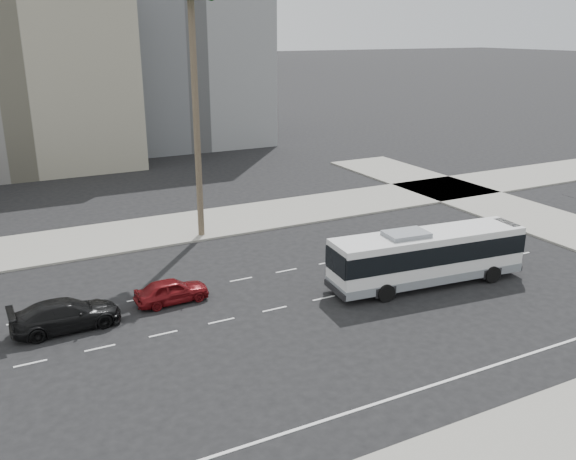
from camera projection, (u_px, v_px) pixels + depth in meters
ground at (324, 298)px, 33.45m from camera, size 700.00×700.00×0.00m
sidewalk_north at (221, 222)px, 46.51m from camera, size 120.00×7.00×0.15m
midrise_beige_west at (6, 80)px, 63.38m from camera, size 24.00×18.00×18.00m
midrise_gray_center at (171, 37)px, 76.74m from camera, size 20.00×20.00×26.00m
city_bus at (427, 255)px, 34.83m from camera, size 11.82×3.72×3.34m
car_a at (172, 291)px, 32.77m from camera, size 1.71×3.99×1.34m
car_b at (66, 315)px, 29.86m from camera, size 2.26×5.25×1.51m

